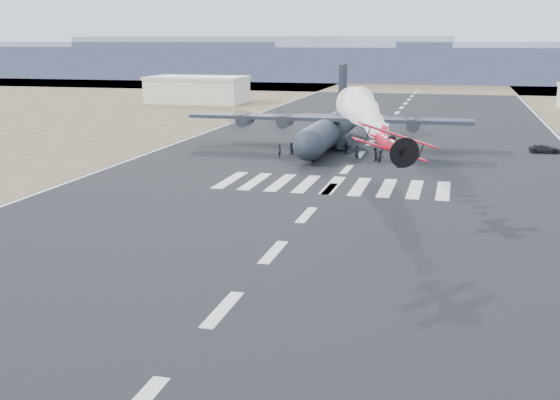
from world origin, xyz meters
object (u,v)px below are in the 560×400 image
at_px(crew_b, 291,149).
at_px(crew_c, 380,156).
at_px(aerobatic_biplane, 392,144).
at_px(crew_d, 322,148).
at_px(crew_e, 357,152).
at_px(transport_aircraft, 330,127).
at_px(crew_h, 375,154).
at_px(crew_f, 346,148).
at_px(crew_a, 293,147).
at_px(crew_g, 280,151).
at_px(support_vehicle, 545,149).
at_px(hangar_left, 197,89).

relative_size(crew_b, crew_c, 1.00).
bearing_deg(crew_b, aerobatic_biplane, -27.75).
relative_size(crew_d, crew_e, 0.98).
distance_m(transport_aircraft, crew_d, 6.35).
xyz_separation_m(crew_b, crew_h, (12.00, -2.48, 0.07)).
bearing_deg(crew_f, crew_h, -11.59).
distance_m(crew_a, crew_c, 13.92).
bearing_deg(crew_h, crew_g, -63.84).
relative_size(crew_a, crew_b, 0.92).
distance_m(support_vehicle, crew_g, 38.21).
xyz_separation_m(transport_aircraft, crew_a, (-4.25, -5.78, -2.30)).
relative_size(crew_g, crew_h, 1.01).
bearing_deg(crew_f, crew_e, -20.19).
relative_size(support_vehicle, crew_b, 2.49).
distance_m(aerobatic_biplane, support_vehicle, 53.93).
height_order(crew_f, crew_g, crew_g).
relative_size(support_vehicle, crew_h, 2.30).
bearing_deg(aerobatic_biplane, crew_e, 88.65).
height_order(support_vehicle, crew_a, crew_a).
xyz_separation_m(crew_a, crew_g, (-0.77, -4.84, 0.16)).
relative_size(hangar_left, crew_f, 13.22).
bearing_deg(crew_b, support_vehicle, 55.60).
xyz_separation_m(aerobatic_biplane, crew_b, (-17.51, 39.94, -6.96)).
relative_size(support_vehicle, crew_a, 2.72).
bearing_deg(crew_d, crew_h, -8.10).
xyz_separation_m(crew_b, crew_g, (-0.94, -2.99, 0.08)).
relative_size(hangar_left, crew_g, 12.94).
xyz_separation_m(support_vehicle, crew_e, (-25.46, -10.98, 0.26)).
bearing_deg(crew_g, crew_e, -89.82).
xyz_separation_m(transport_aircraft, crew_c, (8.69, -10.94, -2.23)).
bearing_deg(crew_d, crew_c, -10.21).
height_order(hangar_left, crew_b, hangar_left).
bearing_deg(crew_f, transport_aircraft, 157.96).
height_order(crew_a, crew_g, crew_g).
xyz_separation_m(support_vehicle, crew_d, (-30.64, -8.94, 0.24)).
bearing_deg(crew_b, crew_f, 57.18).
height_order(hangar_left, crew_h, hangar_left).
distance_m(aerobatic_biplane, crew_g, 41.86).
xyz_separation_m(crew_b, crew_e, (9.30, -0.33, -0.00)).
bearing_deg(crew_b, crew_h, 26.89).
xyz_separation_m(crew_a, crew_e, (9.47, -2.18, 0.07)).
height_order(crew_c, crew_h, crew_h).
height_order(crew_e, crew_h, crew_h).
bearing_deg(hangar_left, crew_b, -60.56).
distance_m(aerobatic_biplane, crew_d, 44.29).
bearing_deg(crew_e, support_vehicle, 8.04).
bearing_deg(aerobatic_biplane, crew_g, 103.47).
bearing_deg(crew_h, crew_f, -113.05).
relative_size(crew_a, crew_f, 0.85).
distance_m(crew_a, crew_g, 4.90).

